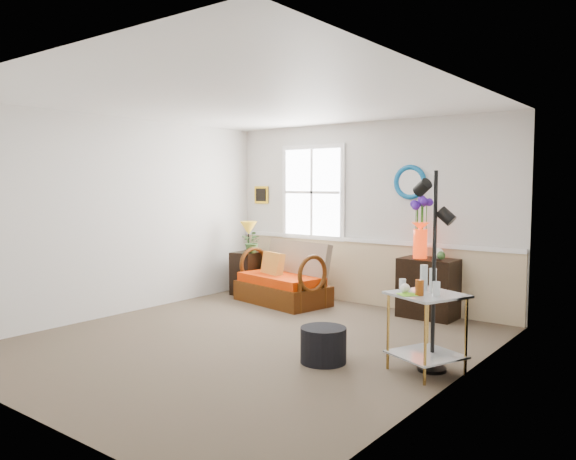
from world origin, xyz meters
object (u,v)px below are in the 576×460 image
Objects in this scene: loveseat at (282,273)px; ottoman at (323,345)px; floor_lamp at (434,272)px; lamp_stand at (246,273)px; side_table at (426,333)px; cabinet at (428,288)px.

loveseat is 2.78m from ottoman.
floor_lamp is 4.13× the size of ottoman.
floor_lamp is at bearing -23.62° from lamp_stand.
floor_lamp is (0.03, 0.08, 0.56)m from side_table.
side_table is 0.99m from ottoman.
ottoman is (2.84, -2.06, -0.16)m from lamp_stand.
lamp_stand is at bearing 144.06° from ottoman.
ottoman is (2.00, -1.91, -0.27)m from loveseat.
ottoman is at bearing -32.58° from loveseat.
lamp_stand is at bearing 155.24° from side_table.
floor_lamp is (2.94, -1.50, 0.48)m from loveseat.
cabinet reaches higher than side_table.
loveseat is at bearing -166.97° from cabinet.
loveseat is at bearing 136.36° from ottoman.
floor_lamp is at bearing -64.93° from cabinet.
side_table is at bearing -88.93° from floor_lamp.
cabinet is (2.89, 0.30, 0.05)m from lamp_stand.
loveseat is 0.86m from lamp_stand.
cabinet is 0.42× the size of floor_lamp.
ottoman is at bearing -35.94° from lamp_stand.
side_table is at bearing -17.43° from loveseat.
loveseat is 2.03× the size of lamp_stand.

